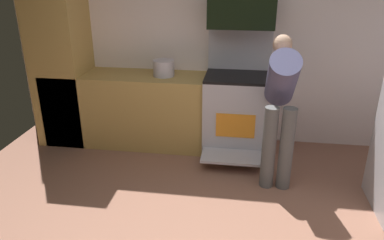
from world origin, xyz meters
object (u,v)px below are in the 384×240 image
(oven_range, at_px, (237,111))
(stock_pot, at_px, (164,68))
(person_cook, at_px, (280,100))
(microwave, at_px, (242,12))

(oven_range, height_order, stock_pot, oven_range)
(oven_range, height_order, person_cook, person_cook)
(oven_range, distance_m, person_cook, 0.87)
(microwave, height_order, stock_pot, microwave)
(person_cook, distance_m, stock_pot, 1.48)
(stock_pot, bearing_deg, microwave, 5.15)
(person_cook, bearing_deg, oven_range, 124.54)
(oven_range, bearing_deg, person_cook, -55.46)
(microwave, bearing_deg, oven_range, -90.00)
(stock_pot, bearing_deg, person_cook, -26.19)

